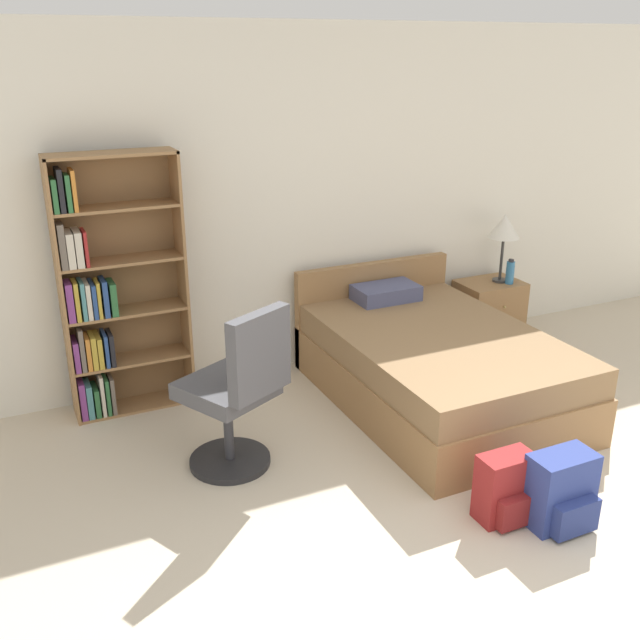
# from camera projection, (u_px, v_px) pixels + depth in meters

# --- Properties ---
(ground_plane) EXTENTS (14.00, 14.00, 0.00)m
(ground_plane) POSITION_uv_depth(u_px,v_px,m) (595.00, 629.00, 3.17)
(ground_plane) COLOR beige
(wall_back) EXTENTS (9.00, 0.06, 2.60)m
(wall_back) POSITION_uv_depth(u_px,v_px,m) (301.00, 204.00, 5.43)
(wall_back) COLOR silver
(wall_back) RESTS_ON ground_plane
(bookshelf) EXTENTS (0.83, 0.27, 1.80)m
(bookshelf) POSITION_uv_depth(u_px,v_px,m) (108.00, 296.00, 4.79)
(bookshelf) COLOR olive
(bookshelf) RESTS_ON ground_plane
(bed) EXTENTS (1.35, 2.01, 0.80)m
(bed) POSITION_uv_depth(u_px,v_px,m) (433.00, 364.00, 5.13)
(bed) COLOR olive
(bed) RESTS_ON ground_plane
(office_chair) EXTENTS (0.66, 0.71, 1.06)m
(office_chair) POSITION_uv_depth(u_px,v_px,m) (238.00, 393.00, 4.19)
(office_chair) COLOR #232326
(office_chair) RESTS_ON ground_plane
(nightstand) EXTENTS (0.53, 0.42, 0.53)m
(nightstand) POSITION_uv_depth(u_px,v_px,m) (488.00, 311.00, 6.20)
(nightstand) COLOR olive
(nightstand) RESTS_ON ground_plane
(table_lamp) EXTENTS (0.26, 0.26, 0.59)m
(table_lamp) POSITION_uv_depth(u_px,v_px,m) (504.00, 228.00, 5.95)
(table_lamp) COLOR #333333
(table_lamp) RESTS_ON nightstand
(water_bottle) EXTENTS (0.07, 0.07, 0.21)m
(water_bottle) POSITION_uv_depth(u_px,v_px,m) (510.00, 272.00, 6.03)
(water_bottle) COLOR teal
(water_bottle) RESTS_ON nightstand
(backpack_blue) EXTENTS (0.36, 0.27, 0.42)m
(backpack_blue) POSITION_uv_depth(u_px,v_px,m) (561.00, 492.00, 3.80)
(backpack_blue) COLOR navy
(backpack_blue) RESTS_ON ground_plane
(backpack_red) EXTENTS (0.31, 0.23, 0.39)m
(backpack_red) POSITION_uv_depth(u_px,v_px,m) (506.00, 489.00, 3.85)
(backpack_red) COLOR maroon
(backpack_red) RESTS_ON ground_plane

